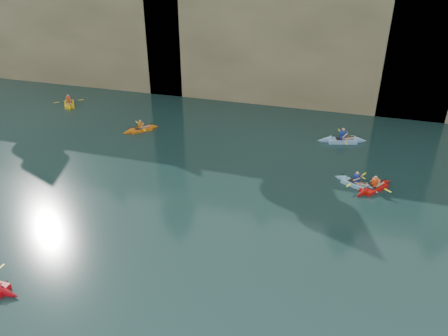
# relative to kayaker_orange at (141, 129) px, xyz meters

# --- Properties ---
(ground) EXTENTS (160.00, 160.00, 0.00)m
(ground) POSITION_rel_kayaker_orange_xyz_m (7.14, -13.65, -0.13)
(ground) COLOR black
(ground) RESTS_ON ground
(cliff) EXTENTS (70.00, 16.00, 12.00)m
(cliff) POSITION_rel_kayaker_orange_xyz_m (7.14, 16.35, 5.87)
(cliff) COLOR tan
(cliff) RESTS_ON ground
(cliff_slab_west) EXTENTS (26.00, 2.40, 10.56)m
(cliff_slab_west) POSITION_rel_kayaker_orange_xyz_m (-12.86, 8.95, 5.15)
(cliff_slab_west) COLOR #9D895F
(cliff_slab_west) RESTS_ON ground
(cliff_slab_center) EXTENTS (24.00, 2.40, 11.40)m
(cliff_slab_center) POSITION_rel_kayaker_orange_xyz_m (9.14, 8.95, 5.57)
(cliff_slab_center) COLOR #9D895F
(cliff_slab_center) RESTS_ON ground
(sea_cave_west) EXTENTS (4.50, 1.00, 4.00)m
(sea_cave_west) POSITION_rel_kayaker_orange_xyz_m (-10.86, 8.30, 1.87)
(sea_cave_west) COLOR black
(sea_cave_west) RESTS_ON ground
(sea_cave_center) EXTENTS (3.50, 1.00, 3.20)m
(sea_cave_center) POSITION_rel_kayaker_orange_xyz_m (3.14, 8.30, 1.47)
(sea_cave_center) COLOR black
(sea_cave_center) RESTS_ON ground
(sea_cave_east) EXTENTS (5.00, 1.00, 4.50)m
(sea_cave_east) POSITION_rel_kayaker_orange_xyz_m (17.14, 8.30, 2.12)
(sea_cave_east) COLOR black
(sea_cave_east) RESTS_ON ground
(kayaker_orange) EXTENTS (2.37, 2.39, 1.04)m
(kayaker_orange) POSITION_rel_kayaker_orange_xyz_m (0.00, 0.00, 0.00)
(kayaker_orange) COLOR orange
(kayaker_orange) RESTS_ON ground
(kayaker_ltblue_near) EXTENTS (2.74, 1.95, 1.08)m
(kayaker_ltblue_near) POSITION_rel_kayaker_orange_xyz_m (15.05, -3.54, 0.01)
(kayaker_ltblue_near) COLOR #83BFDB
(kayaker_ltblue_near) RESTS_ON ground
(kayaker_red_far) EXTENTS (2.35, 2.67, 1.07)m
(kayaker_red_far) POSITION_rel_kayaker_orange_xyz_m (16.02, -3.73, 0.00)
(kayaker_red_far) COLOR red
(kayaker_red_far) RESTS_ON ground
(kayaker_yellow) EXTENTS (2.27, 2.75, 1.18)m
(kayaker_yellow) POSITION_rel_kayaker_orange_xyz_m (-7.94, 3.01, 0.02)
(kayaker_yellow) COLOR yellow
(kayaker_yellow) RESTS_ON ground
(kayaker_ltblue_mid) EXTENTS (3.45, 2.44, 1.28)m
(kayaker_ltblue_mid) POSITION_rel_kayaker_orange_xyz_m (13.97, 2.16, 0.03)
(kayaker_ltblue_mid) COLOR #80ABD6
(kayaker_ltblue_mid) RESTS_ON ground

